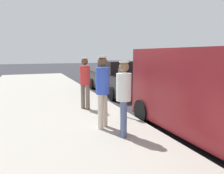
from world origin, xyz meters
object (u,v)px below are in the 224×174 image
Objects in this scene: pedestrian_in_blue at (103,87)px; parked_sedan_behind at (118,79)px; pedestrian_in_white at (124,94)px; pedestrian_in_red at (85,80)px; parking_meter_near at (121,82)px.

parked_sedan_behind is at bearing -116.22° from pedestrian_in_blue.
parked_sedan_behind is at bearing -111.20° from pedestrian_in_white.
pedestrian_in_red is at bearing -85.57° from pedestrian_in_white.
parking_meter_near is at bearing 68.94° from parked_sedan_behind.
pedestrian_in_red reaches higher than pedestrian_in_white.
parking_meter_near reaches higher than parked_sedan_behind.
pedestrian_in_white is 0.39× the size of parked_sedan_behind.
pedestrian_in_red is at bearing -56.75° from parking_meter_near.
pedestrian_in_blue reaches higher than parked_sedan_behind.
parking_meter_near is at bearing -137.07° from pedestrian_in_blue.
parking_meter_near is 4.66m from parked_sedan_behind.
pedestrian_in_red is 0.39× the size of parked_sedan_behind.
pedestrian_in_red reaches higher than parked_sedan_behind.
pedestrian_in_white is 6.26m from parked_sedan_behind.
pedestrian_in_blue is 5.74m from parked_sedan_behind.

